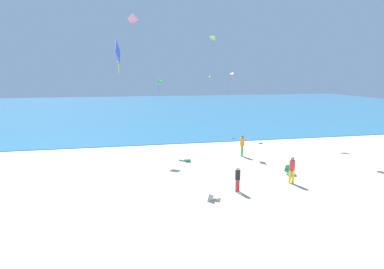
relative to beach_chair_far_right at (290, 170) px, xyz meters
name	(u,v)px	position (x,y,z in m)	size (l,w,h in m)	color
ground_plane	(184,176)	(-6.69, 1.03, -0.26)	(120.00, 120.00, 0.00)	beige
ocean_water	(149,108)	(-6.69, 39.78, -0.24)	(120.00, 60.00, 0.05)	teal
beach_chair_far_right	(290,170)	(0.00, 0.00, 0.00)	(0.54, 0.67, 0.62)	#2D9956
beach_chair_mid_beach	(212,194)	(-5.89, -2.73, -0.01)	(0.81, 0.77, 0.58)	white
cooler_box	(188,160)	(-5.89, 4.15, -0.14)	(0.40, 0.44, 0.24)	#339956
person_0	(292,168)	(-0.71, -1.47, 0.66)	(0.44, 0.44, 1.61)	yellow
person_1	(242,144)	(-1.45, 4.73, 0.70)	(0.41, 0.41, 1.68)	green
person_2	(238,177)	(-4.25, -2.06, 0.55)	(0.38, 0.38, 1.41)	red
kite_lime	(214,37)	(-2.49, 9.71, 9.18)	(0.67, 0.81, 1.21)	#99DB33
kite_pink	(132,19)	(-9.44, 10.25, 10.56)	(0.89, 0.12, 1.25)	pink
kite_red	(233,74)	(0.49, 13.17, 6.08)	(0.43, 0.58, 1.69)	red
kite_green	(158,81)	(-7.53, 8.56, 5.48)	(0.67, 0.74, 1.39)	green
kite_orange	(211,77)	(-1.34, 15.12, 5.77)	(0.46, 0.51, 1.10)	orange
kite_blue	(118,52)	(-10.24, -3.25, 6.97)	(0.21, 1.00, 1.38)	blue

